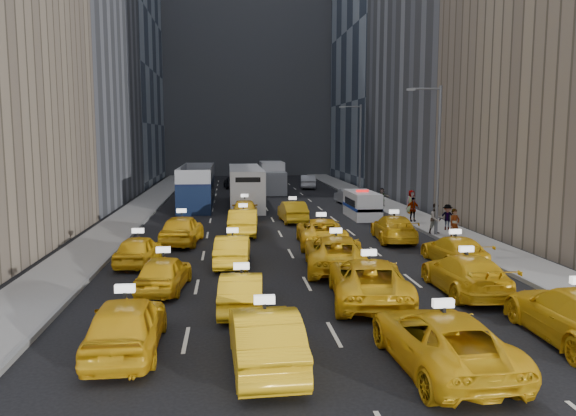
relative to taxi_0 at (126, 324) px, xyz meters
name	(u,v)px	position (x,y,z in m)	size (l,w,h in m)	color
ground	(314,297)	(6.07, 4.82, -0.82)	(160.00, 160.00, 0.00)	black
sidewalk_west	(136,212)	(-4.43, 29.82, -0.74)	(3.00, 90.00, 0.15)	gray
sidewalk_east	(393,208)	(16.57, 29.82, -0.74)	(3.00, 90.00, 0.15)	gray
curb_west	(155,211)	(-2.98, 29.82, -0.73)	(0.15, 90.00, 0.18)	slate
curb_east	(376,208)	(15.12, 29.82, -0.73)	(0.15, 90.00, 0.18)	slate
building_west_far	(86,15)	(-14.43, 58.82, 20.18)	(16.00, 22.00, 42.00)	#2D3847
building_backdrop	(246,48)	(6.07, 76.82, 19.18)	(30.00, 12.00, 40.00)	slate
streetlight_near	(436,155)	(15.25, 16.82, 4.10)	(2.15, 0.22, 9.00)	#595B60
streetlight_far	(359,148)	(15.25, 36.82, 4.10)	(2.15, 0.22, 9.00)	#595B60
taxi_0	(126,324)	(0.00, 0.00, 0.00)	(1.93, 4.79, 1.63)	gold
taxi_1	(265,337)	(3.79, -1.37, -0.01)	(1.70, 4.86, 1.60)	gold
taxi_2	(442,340)	(8.40, -1.94, -0.05)	(2.53, 5.50, 1.53)	gold
taxi_4	(164,273)	(0.33, 6.41, -0.11)	(1.67, 4.16, 1.42)	gold
taxi_5	(242,291)	(3.30, 3.50, -0.13)	(1.45, 4.15, 1.37)	gold
taxi_6	(368,280)	(7.96, 4.09, -0.01)	(2.68, 5.81, 1.62)	gold
taxi_7	(465,274)	(11.97, 4.77, -0.05)	(2.14, 5.26, 1.53)	gold
taxi_8	(139,250)	(-1.36, 11.05, -0.11)	(1.68, 4.17, 1.42)	gold
taxi_9	(233,250)	(3.06, 10.48, -0.09)	(1.54, 4.42, 1.46)	gold
taxi_10	(336,253)	(7.70, 9.04, -0.01)	(2.66, 5.77, 1.60)	gold
taxi_11	(455,250)	(13.48, 9.46, -0.13)	(1.93, 4.76, 1.38)	gold
taxi_12	(182,229)	(0.26, 16.10, 0.02)	(1.98, 4.93, 1.68)	gold
taxi_13	(243,222)	(3.78, 18.77, -0.01)	(1.70, 4.88, 1.61)	gold
taxi_14	(321,232)	(8.00, 14.87, -0.05)	(2.53, 5.48, 1.52)	gold
taxi_15	(394,228)	(12.41, 15.73, -0.07)	(2.10, 5.16, 1.50)	gold
taxi_16	(245,209)	(4.05, 24.90, -0.03)	(1.85, 4.60, 1.57)	gold
taxi_17	(293,211)	(7.41, 23.63, -0.08)	(1.57, 4.49, 1.48)	gold
nypd_van	(362,205)	(12.78, 25.02, 0.13)	(2.47, 5.08, 2.10)	silver
double_decker	(197,187)	(0.21, 33.27, 0.90)	(3.70, 12.07, 3.46)	black
city_bus	(245,187)	(4.38, 33.41, 0.85)	(3.18, 13.11, 3.36)	silver
box_truck	(272,178)	(7.63, 44.55, 0.80)	(3.29, 7.43, 3.29)	silver
misc_car_0	(347,196)	(13.48, 33.78, -0.15)	(1.41, 4.03, 1.33)	#979A9E
misc_car_1	(199,187)	(-0.21, 44.68, -0.16)	(2.19, 4.75, 1.32)	black
misc_car_2	(265,182)	(7.14, 49.99, -0.15)	(1.86, 4.58, 1.33)	slate
misc_car_3	(232,182)	(3.33, 50.07, -0.10)	(1.69, 4.21, 1.44)	black
misc_car_4	(308,182)	(12.09, 49.03, -0.03)	(1.67, 4.79, 1.58)	#A0A2A8
pedestrian_0	(454,225)	(15.62, 14.66, 0.25)	(0.67, 0.44, 1.83)	gray
pedestrian_1	(436,219)	(15.43, 17.00, 0.26)	(0.90, 0.49, 1.85)	gray
pedestrian_2	(447,217)	(16.67, 18.31, 0.15)	(1.05, 0.43, 1.62)	gray
pedestrian_3	(413,209)	(15.66, 22.07, 0.17)	(0.98, 0.45, 1.68)	gray
pedestrian_4	(411,202)	(16.87, 25.98, 0.23)	(0.88, 0.48, 1.80)	gray
pedestrian_5	(382,197)	(15.89, 30.81, 0.09)	(1.41, 0.41, 1.52)	gray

